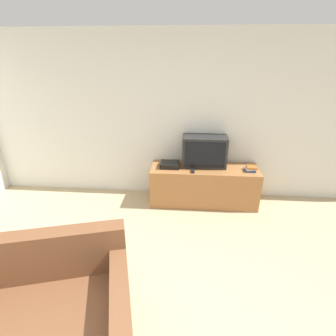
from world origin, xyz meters
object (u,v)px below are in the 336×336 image
at_px(television, 204,151).
at_px(remote_on_stand, 193,171).
at_px(tv_stand, 204,185).
at_px(set_top_box, 170,165).
at_px(couch, 19,327).
at_px(book_stack, 251,169).

xyz_separation_m(television, remote_on_stand, (-0.17, -0.26, -0.23)).
bearing_deg(tv_stand, set_top_box, -178.95).
distance_m(tv_stand, remote_on_stand, 0.40).
bearing_deg(couch, remote_on_stand, 44.43).
xyz_separation_m(couch, remote_on_stand, (1.34, 2.35, 0.32)).
xyz_separation_m(tv_stand, couch, (-1.53, -2.51, -0.00)).
height_order(book_stack, remote_on_stand, book_stack).
height_order(couch, remote_on_stand, couch).
bearing_deg(book_stack, couch, -132.08).
xyz_separation_m(television, set_top_box, (-0.53, -0.11, -0.20)).
xyz_separation_m(tv_stand, remote_on_stand, (-0.18, -0.16, 0.32)).
height_order(tv_stand, set_top_box, set_top_box).
distance_m(remote_on_stand, set_top_box, 0.39).
xyz_separation_m(couch, book_stack, (2.21, 2.45, 0.34)).
relative_size(tv_stand, television, 2.45).
height_order(couch, set_top_box, couch).
bearing_deg(tv_stand, couch, -121.31).
bearing_deg(tv_stand, remote_on_stand, -139.17).
relative_size(book_stack, remote_on_stand, 1.19).
bearing_deg(set_top_box, book_stack, -2.32).
xyz_separation_m(television, book_stack, (0.70, -0.16, -0.20)).
height_order(tv_stand, book_stack, book_stack).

